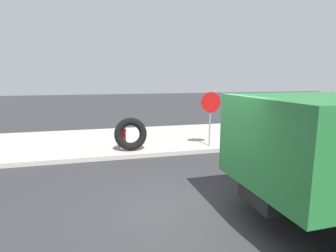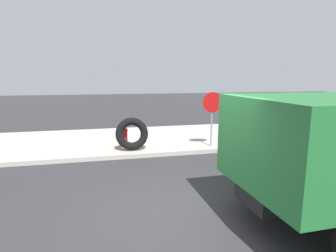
% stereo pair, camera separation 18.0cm
% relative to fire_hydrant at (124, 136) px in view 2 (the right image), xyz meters
% --- Properties ---
extents(ground_plane, '(80.00, 80.00, 0.00)m').
position_rel_fire_hydrant_xyz_m(ground_plane, '(0.59, -5.08, -0.56)').
color(ground_plane, '#2D2D30').
extents(sidewalk_curb, '(36.00, 5.00, 0.15)m').
position_rel_fire_hydrant_xyz_m(sidewalk_curb, '(0.59, 1.42, -0.48)').
color(sidewalk_curb, '#ADA89E').
rests_on(sidewalk_curb, ground).
extents(fire_hydrant, '(0.27, 0.61, 0.77)m').
position_rel_fire_hydrant_xyz_m(fire_hydrant, '(0.00, 0.00, 0.00)').
color(fire_hydrant, red).
rests_on(fire_hydrant, sidewalk_curb).
extents(loose_tire, '(1.16, 0.47, 1.19)m').
position_rel_fire_hydrant_xyz_m(loose_tire, '(0.24, -0.51, 0.18)').
color(loose_tire, black).
rests_on(loose_tire, sidewalk_curb).
extents(stop_sign, '(0.76, 0.08, 2.04)m').
position_rel_fire_hydrant_xyz_m(stop_sign, '(3.20, -0.64, 1.00)').
color(stop_sign, gray).
rests_on(stop_sign, sidewalk_curb).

